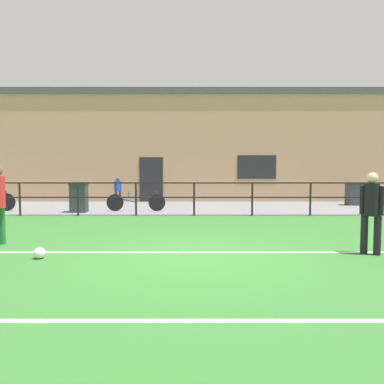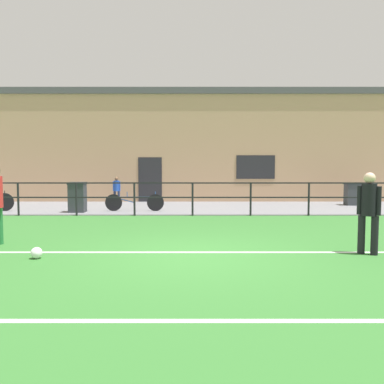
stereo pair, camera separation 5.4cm
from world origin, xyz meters
TOP-DOWN VIEW (x-y plane):
  - ground at (0.00, 0.00)m, footprint 60.00×44.00m
  - field_line_touchline at (0.00, 0.30)m, footprint 36.00×0.11m
  - field_line_hash at (0.00, -3.17)m, footprint 36.00×0.11m
  - pavement_strip at (0.00, 8.50)m, footprint 48.00×5.00m
  - perimeter_fence at (0.00, 6.00)m, footprint 36.07×0.07m
  - clubhouse_facade at (0.00, 12.20)m, footprint 28.00×2.56m
  - player_goalkeeper at (3.42, 0.14)m, footprint 0.39×0.28m
  - soccer_ball_spare at (-2.93, -0.22)m, footprint 0.21×0.21m
  - spectator_child at (-3.35, 9.84)m, footprint 0.33×0.21m
  - bicycle_parked_1 at (-2.18, 7.20)m, footprint 2.20×0.04m
  - trash_bin_0 at (6.90, 9.38)m, footprint 0.65×0.56m
  - trash_bin_1 at (-4.21, 6.85)m, footprint 0.61×0.52m

SIDE VIEW (x-z plane):
  - ground at x=0.00m, z-range -0.04..0.00m
  - field_line_touchline at x=0.00m, z-range 0.00..0.00m
  - field_line_hash at x=0.00m, z-range 0.00..0.00m
  - pavement_strip at x=0.00m, z-range 0.00..0.02m
  - soccer_ball_spare at x=-2.93m, z-range 0.00..0.21m
  - bicycle_parked_1 at x=-2.18m, z-range -0.01..0.72m
  - trash_bin_0 at x=6.90m, z-range 0.02..0.99m
  - trash_bin_1 at x=-4.21m, z-range 0.02..1.12m
  - spectator_child at x=-3.35m, z-range 0.10..1.30m
  - perimeter_fence at x=0.00m, z-range 0.17..1.32m
  - player_goalkeeper at x=3.42m, z-range 0.11..1.71m
  - clubhouse_facade at x=0.00m, z-range 0.01..5.35m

